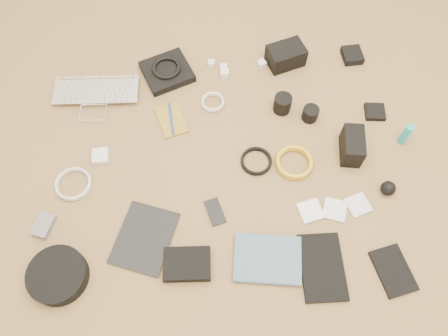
{
  "coord_description": "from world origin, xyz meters",
  "views": [
    {
      "loc": [
        -0.06,
        -0.77,
        1.46
      ],
      "look_at": [
        0.01,
        -0.03,
        0.02
      ],
      "focal_mm": 35.0,
      "sensor_mm": 36.0,
      "label": 1
    }
  ],
  "objects": [
    {
      "name": "laptop",
      "position": [
        -0.48,
        0.32,
        0.01
      ],
      "size": [
        0.36,
        0.26,
        0.03
      ],
      "primitive_type": "imported",
      "rotation": [
        0.0,
        0.0,
        -0.06
      ],
      "color": "silver",
      "rests_on": "ground"
    },
    {
      "name": "headphone_pouch",
      "position": [
        -0.19,
        0.45,
        0.02
      ],
      "size": [
        0.24,
        0.23,
        0.03
      ],
      "primitive_type": "cube",
      "rotation": [
        0.0,
        0.0,
        0.36
      ],
      "color": "black",
      "rests_on": "ground"
    },
    {
      "name": "headphones",
      "position": [
        -0.19,
        0.45,
        0.04
      ],
      "size": [
        0.13,
        0.13,
        0.02
      ],
      "primitive_type": "torus",
      "rotation": [
        0.0,
        0.0,
        -0.13
      ],
      "color": "black",
      "rests_on": "headphone_pouch"
    },
    {
      "name": "charger_a",
      "position": [
        -0.0,
        0.48,
        0.01
      ],
      "size": [
        0.03,
        0.03,
        0.03
      ],
      "primitive_type": "cube",
      "rotation": [
        0.0,
        0.0,
        -0.16
      ],
      "color": "silver",
      "rests_on": "ground"
    },
    {
      "name": "charger_b",
      "position": [
        0.05,
        0.45,
        0.01
      ],
      "size": [
        0.03,
        0.03,
        0.03
      ],
      "primitive_type": "cube",
      "rotation": [
        0.0,
        0.0,
        -0.29
      ],
      "color": "silver",
      "rests_on": "ground"
    },
    {
      "name": "charger_c",
      "position": [
        0.21,
        0.45,
        0.01
      ],
      "size": [
        0.04,
        0.04,
        0.03
      ],
      "primitive_type": "cube",
      "rotation": [
        0.0,
        0.0,
        0.42
      ],
      "color": "silver",
      "rests_on": "ground"
    },
    {
      "name": "charger_d",
      "position": [
        0.05,
        0.42,
        0.02
      ],
      "size": [
        0.04,
        0.04,
        0.03
      ],
      "primitive_type": "cube",
      "rotation": [
        0.0,
        0.0,
        -0.1
      ],
      "color": "silver",
      "rests_on": "ground"
    },
    {
      "name": "dslr_camera",
      "position": [
        0.31,
        0.47,
        0.04
      ],
      "size": [
        0.17,
        0.14,
        0.09
      ],
      "primitive_type": "cube",
      "rotation": [
        0.0,
        0.0,
        0.3
      ],
      "color": "black",
      "rests_on": "ground"
    },
    {
      "name": "lens_pouch",
      "position": [
        0.61,
        0.47,
        0.02
      ],
      "size": [
        0.08,
        0.09,
        0.03
      ],
      "primitive_type": "cube",
      "rotation": [
        0.0,
        0.0,
        0.05
      ],
      "color": "black",
      "rests_on": "ground"
    },
    {
      "name": "notebook_olive",
      "position": [
        -0.18,
        0.21,
        0.0
      ],
      "size": [
        0.14,
        0.17,
        0.01
      ],
      "primitive_type": "cube",
      "rotation": [
        0.0,
        0.0,
        0.28
      ],
      "color": "olive",
      "rests_on": "ground"
    },
    {
      "name": "pen_blue",
      "position": [
        -0.18,
        0.21,
        0.01
      ],
      "size": [
        0.02,
        0.15,
        0.01
      ],
      "primitive_type": "cylinder",
      "rotation": [
        1.57,
        0.0,
        0.08
      ],
      "color": "#1436A7",
      "rests_on": "notebook_olive"
    },
    {
      "name": "cable_white_a",
      "position": [
        -0.01,
        0.28,
        0.01
      ],
      "size": [
        0.11,
        0.11,
        0.01
      ],
      "primitive_type": "torus",
      "rotation": [
        0.0,
        0.0,
        -0.15
      ],
      "color": "silver",
      "rests_on": "ground"
    },
    {
      "name": "lens_a",
      "position": [
        0.26,
        0.23,
        0.04
      ],
      "size": [
        0.09,
        0.09,
        0.08
      ],
      "primitive_type": "cylinder",
      "rotation": [
        0.0,
        0.0,
        -0.29
      ],
      "color": "black",
      "rests_on": "ground"
    },
    {
      "name": "lens_b",
      "position": [
        0.37,
        0.18,
        0.03
      ],
      "size": [
        0.06,
        0.06,
        0.06
      ],
      "primitive_type": "cylinder",
      "rotation": [
        0.0,
        0.0,
        -0.01
      ],
      "color": "black",
      "rests_on": "ground"
    },
    {
      "name": "card_reader",
      "position": [
        0.63,
        0.17,
        0.01
      ],
      "size": [
        0.09,
        0.09,
        0.02
      ],
      "primitive_type": "cube",
      "rotation": [
        0.0,
        0.0,
        -0.12
      ],
      "color": "black",
      "rests_on": "ground"
    },
    {
      "name": "power_brick",
      "position": [
        -0.45,
        0.07,
        0.01
      ],
      "size": [
        0.06,
        0.06,
        0.03
      ],
      "primitive_type": "cube",
      "rotation": [
        0.0,
        0.0,
        0.03
      ],
      "color": "silver",
      "rests_on": "ground"
    },
    {
      "name": "cable_white_b",
      "position": [
        -0.55,
        -0.04,
        0.01
      ],
      "size": [
        0.14,
        0.14,
        0.01
      ],
      "primitive_type": "torus",
      "rotation": [
        0.0,
        0.0,
        0.06
      ],
      "color": "silver",
      "rests_on": "ground"
    },
    {
      "name": "cable_black",
      "position": [
        0.13,
        -0.01,
        0.01
      ],
      "size": [
        0.14,
        0.14,
        0.01
      ],
      "primitive_type": "torus",
      "rotation": [
        0.0,
        0.0,
        -0.25
      ],
      "color": "black",
      "rests_on": "ground"
    },
    {
      "name": "cable_yellow",
      "position": [
        0.27,
        -0.03,
        0.01
      ],
      "size": [
        0.15,
        0.15,
        0.02
      ],
      "primitive_type": "torus",
      "rotation": [
        0.0,
        0.0,
        -0.05
      ],
      "color": "gold",
      "rests_on": "ground"
    },
    {
      "name": "flash",
      "position": [
        0.49,
        0.01,
        0.05
      ],
      "size": [
        0.09,
        0.14,
        0.1
      ],
      "primitive_type": "cube",
      "rotation": [
        0.0,
        0.0,
        -0.17
      ],
      "color": "black",
      "rests_on": "ground"
    },
    {
      "name": "lens_cleaner",
      "position": [
        0.7,
        0.04,
        0.05
      ],
      "size": [
        0.03,
        0.03,
        0.1
      ],
      "primitive_type": "cylinder",
      "rotation": [
        0.0,
        0.0,
        -0.16
      ],
      "color": "teal",
      "rests_on": "ground"
    },
    {
      "name": "battery_charger",
      "position": [
        -0.64,
        -0.2,
        0.01
      ],
      "size": [
        0.08,
        0.1,
        0.02
      ],
      "primitive_type": "cube",
      "rotation": [
        0.0,
        0.0,
        -0.36
      ],
      "color": "slate",
      "rests_on": "ground"
    },
    {
      "name": "tablet",
      "position": [
        -0.29,
        -0.27,
        0.01
      ],
      "size": [
        0.26,
        0.29,
        0.01
      ],
      "primitive_type": "cube",
      "rotation": [
        0.0,
        0.0,
        -0.37
      ],
      "color": "black",
      "rests_on": "ground"
    },
    {
      "name": "phone",
      "position": [
        -0.04,
        -0.19,
        0.0
      ],
      "size": [
        0.08,
        0.11,
        0.01
      ],
      "primitive_type": "cube",
      "rotation": [
        0.0,
        0.0,
        0.26
      ],
      "color": "black",
      "rests_on": "ground"
    },
    {
      "name": "filter_case_left",
      "position": [
        0.3,
        -0.22,
        0.01
      ],
      "size": [
        0.09,
        0.09,
        0.01
      ],
      "primitive_type": "cube",
      "rotation": [
        0.0,
        0.0,
        0.22
      ],
      "color": "silver",
      "rests_on": "ground"
    },
    {
      "name": "filter_case_mid",
      "position": [
        0.39,
        -0.23,
        0.01
      ],
      "size": [
        0.1,
        0.1,
        0.01
      ],
      "primitive_type": "cube",
      "rotation": [
        0.0,
        0.0,
        -0.36
      ],
      "color": "silver",
      "rests_on": "ground"
    },
    {
      "name": "filter_case_right",
      "position": [
        0.48,
        -0.21,
        0.01
      ],
      "size": [
        0.1,
        0.1,
        0.01
      ],
      "primitive_type": "cube",
      "rotation": [
        0.0,
        0.0,
        0.31
      ],
      "color": "silver",
      "rests_on": "ground"
    },
    {
      "name": "air_blower",
      "position": [
        0.59,
        -0.17,
        0.03
      ],
      "size": [
        0.06,
        0.06,
        0.05
      ],
      "primitive_type": "sphere",
      "rotation": [
        0.0,
        0.0,
        0.18
      ],
      "color": "black",
      "rests_on": "ground"
    },
    {
      "name": "headphone_case",
      "position": [
        -0.57,
        -0.38,
        0.03
      ],
      "size": [
        0.2,
        0.2,
        0.05
      ],
      "primitive_type": "cylinder",
      "rotation": [
        0.0,
        0.0,
        -0.01
      ],
      "color": "black",
      "rests_on": "ground"
    },
    {
      "name": "drive_case",
      "position": [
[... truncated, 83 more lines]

